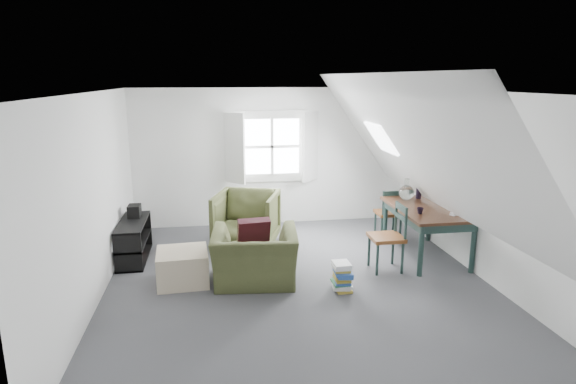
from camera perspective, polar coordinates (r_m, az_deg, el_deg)
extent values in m
plane|color=#48494D|center=(6.56, 1.17, -10.60)|extent=(5.50, 5.50, 0.00)
plane|color=white|center=(5.99, 1.28, 11.79)|extent=(5.50, 5.50, 0.00)
plane|color=white|center=(8.83, -1.94, 4.15)|extent=(5.00, 0.00, 5.00)
plane|color=white|center=(3.61, 9.06, -9.89)|extent=(5.00, 0.00, 5.00)
plane|color=white|center=(6.23, -22.04, -0.75)|extent=(0.00, 5.50, 5.50)
plane|color=white|center=(7.03, 21.70, 0.81)|extent=(0.00, 5.50, 5.50)
plane|color=white|center=(5.98, -13.57, 4.45)|extent=(3.19, 5.50, 4.48)
plane|color=white|center=(6.51, 14.85, 5.07)|extent=(3.19, 5.50, 4.48)
cube|color=white|center=(8.78, -1.93, 5.42)|extent=(1.30, 0.04, 1.30)
cube|color=white|center=(8.56, -6.34, 5.14)|extent=(0.35, 0.35, 1.25)
cube|color=white|center=(8.73, 2.65, 5.37)|extent=(0.35, 0.35, 1.25)
cube|color=white|center=(8.77, -1.92, 5.41)|extent=(1.00, 0.02, 1.00)
cube|color=white|center=(8.75, -1.91, 5.39)|extent=(1.08, 0.04, 0.05)
cube|color=white|center=(8.75, -1.91, 5.39)|extent=(0.05, 0.04, 1.08)
cube|color=white|center=(7.71, 10.98, 6.28)|extent=(0.35, 0.75, 0.47)
imported|color=#3E4323|center=(6.56, -3.90, -10.62)|extent=(1.19, 1.07, 0.72)
imported|color=#3E4323|center=(7.94, -4.87, -6.29)|extent=(1.21, 1.23, 0.89)
cube|color=#390F17|center=(6.47, -4.11, -4.93)|extent=(0.45, 0.29, 0.45)
cube|color=#BBAB8D|center=(6.61, -12.37, -8.66)|extent=(0.70, 0.70, 0.44)
cube|color=#361B0E|center=(7.49, 16.17, -1.93)|extent=(0.93, 1.55, 0.04)
cube|color=#203632|center=(7.51, 16.13, -2.54)|extent=(0.83, 1.45, 0.12)
cylinder|color=#203632|center=(6.85, 15.47, -6.73)|extent=(0.07, 0.07, 0.73)
cylinder|color=#203632|center=(7.19, 21.07, -6.18)|extent=(0.07, 0.07, 0.73)
cylinder|color=#203632|center=(8.07, 11.46, -3.45)|extent=(0.07, 0.07, 0.73)
cylinder|color=#203632|center=(8.36, 16.39, -3.14)|extent=(0.07, 0.07, 0.73)
sphere|color=silver|center=(7.79, 13.86, -0.05)|extent=(0.24, 0.24, 0.24)
cylinder|color=silver|center=(7.76, 13.92, 1.05)|extent=(0.08, 0.08, 0.13)
cylinder|color=black|center=(7.98, 15.25, 0.21)|extent=(0.09, 0.09, 0.27)
cylinder|color=#3F2D1E|center=(7.92, 15.38, 2.32)|extent=(0.03, 0.06, 0.49)
cylinder|color=#3F2D1E|center=(7.94, 15.45, 2.34)|extent=(0.05, 0.07, 0.49)
cylinder|color=#3F2D1E|center=(7.91, 15.34, 2.30)|extent=(0.06, 0.08, 0.48)
imported|color=black|center=(7.12, 15.36, -2.49)|extent=(0.12, 0.12, 0.09)
cube|color=white|center=(7.18, 19.14, -2.47)|extent=(0.13, 0.11, 0.04)
cube|color=brown|center=(8.34, 11.79, -2.44)|extent=(0.40, 0.40, 0.05)
cylinder|color=#203632|center=(8.60, 12.36, -3.54)|extent=(0.03, 0.03, 0.41)
cylinder|color=#203632|center=(8.32, 13.17, -4.18)|extent=(0.03, 0.03, 0.41)
cylinder|color=#203632|center=(8.49, 10.30, -3.67)|extent=(0.03, 0.03, 0.41)
cylinder|color=#203632|center=(8.20, 11.05, -4.32)|extent=(0.03, 0.03, 0.41)
cylinder|color=#203632|center=(8.18, 13.38, -1.29)|extent=(0.03, 0.03, 0.43)
cylinder|color=#203632|center=(8.06, 11.23, -1.40)|extent=(0.03, 0.03, 0.43)
cube|color=#203632|center=(8.08, 12.38, -0.16)|extent=(0.33, 0.03, 0.08)
cube|color=#203632|center=(8.11, 12.33, -1.02)|extent=(0.33, 0.03, 0.06)
cube|color=brown|center=(6.93, 11.56, -5.30)|extent=(0.45, 0.45, 0.05)
cylinder|color=#203632|center=(7.11, 9.58, -6.85)|extent=(0.04, 0.04, 0.46)
cylinder|color=#203632|center=(7.23, 12.32, -6.64)|extent=(0.04, 0.04, 0.46)
cylinder|color=#203632|center=(6.79, 10.54, -7.88)|extent=(0.04, 0.04, 0.46)
cylinder|color=#203632|center=(6.92, 13.40, -7.63)|extent=(0.04, 0.04, 0.46)
cylinder|color=#203632|center=(7.09, 12.67, -2.94)|extent=(0.04, 0.04, 0.48)
cylinder|color=#203632|center=(6.77, 13.79, -3.78)|extent=(0.04, 0.04, 0.48)
cube|color=#203632|center=(6.88, 13.30, -1.82)|extent=(0.03, 0.36, 0.09)
cube|color=#203632|center=(6.91, 13.24, -2.93)|extent=(0.03, 0.36, 0.06)
cube|color=black|center=(7.70, -17.66, -7.42)|extent=(0.38, 1.15, 0.03)
cube|color=black|center=(7.61, -17.81, -5.50)|extent=(0.38, 1.15, 0.03)
cube|color=black|center=(7.53, -17.96, -3.43)|extent=(0.38, 1.15, 0.03)
cube|color=black|center=(7.09, -18.47, -6.94)|extent=(0.38, 0.03, 0.57)
cube|color=black|center=(8.14, -17.23, -4.23)|extent=(0.38, 0.03, 0.57)
cube|color=#264C99|center=(7.36, -18.10, -7.57)|extent=(0.17, 0.19, 0.21)
cube|color=red|center=(7.75, -17.62, -6.44)|extent=(0.17, 0.23, 0.21)
cube|color=white|center=(7.40, -18.09, -5.13)|extent=(0.17, 0.21, 0.19)
cube|color=black|center=(7.74, -17.74, -2.19)|extent=(0.18, 0.25, 0.20)
cube|color=#B29933|center=(6.36, 6.54, -11.33)|extent=(0.20, 0.26, 0.03)
cube|color=white|center=(6.35, 6.28, -11.04)|extent=(0.25, 0.28, 0.03)
cube|color=white|center=(6.33, 6.64, -10.82)|extent=(0.21, 0.28, 0.03)
cube|color=#337F4C|center=(6.31, 6.21, -10.60)|extent=(0.21, 0.26, 0.03)
cube|color=#264C99|center=(6.29, 6.46, -10.45)|extent=(0.23, 0.29, 0.02)
cube|color=#B29933|center=(6.30, 6.40, -10.18)|extent=(0.20, 0.26, 0.02)
cube|color=#B29933|center=(6.31, 6.42, -9.89)|extent=(0.23, 0.28, 0.03)
cube|color=#264C99|center=(6.27, 6.72, -9.72)|extent=(0.23, 0.29, 0.03)
cube|color=#264C99|center=(6.25, 6.56, -9.46)|extent=(0.23, 0.28, 0.03)
cube|color=#B29933|center=(6.28, 6.39, -9.03)|extent=(0.21, 0.27, 0.03)
cube|color=white|center=(6.25, 6.32, -8.76)|extent=(0.21, 0.24, 0.04)
cube|color=white|center=(6.25, 6.36, -8.44)|extent=(0.21, 0.26, 0.03)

